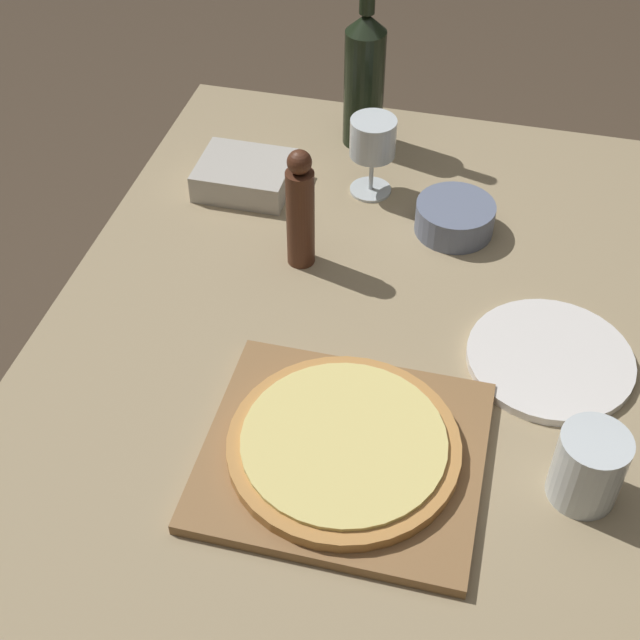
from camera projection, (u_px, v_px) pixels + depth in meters
name	position (u px, v px, depth m)	size (l,w,h in m)	color
ground_plane	(348.00, 568.00, 1.87)	(12.00, 12.00, 0.00)	#4C3D2D
dining_table	(357.00, 365.00, 1.43)	(0.96, 1.25, 0.72)	#9E8966
cutting_board	(343.00, 454.00, 1.18)	(0.37, 0.33, 0.02)	olive
pizza	(344.00, 445.00, 1.16)	(0.31, 0.31, 0.02)	#C68947
wine_bottle	(364.00, 77.00, 1.63)	(0.08, 0.08, 0.35)	black
pepper_mill	(300.00, 211.00, 1.40)	(0.05, 0.05, 0.21)	#4C2819
wine_glass	(373.00, 141.00, 1.54)	(0.08, 0.08, 0.15)	silver
small_bowl	(455.00, 218.00, 1.51)	(0.13, 0.13, 0.05)	slate
drinking_tumbler	(588.00, 467.00, 1.11)	(0.09, 0.09, 0.11)	silver
dinner_plate	(550.00, 359.00, 1.31)	(0.24, 0.24, 0.01)	white
food_container	(245.00, 175.00, 1.60)	(0.16, 0.14, 0.05)	#BCB7AD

